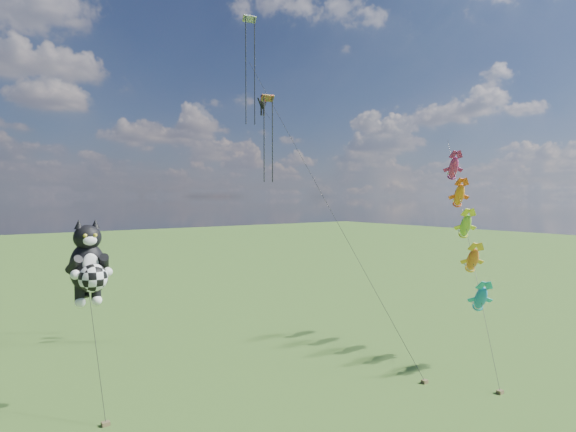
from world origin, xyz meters
TOP-DOWN VIEW (x-y plane):
  - ground at (0.00, 0.00)m, footprint 300.00×300.00m
  - cat_kite_rig at (-2.90, 5.33)m, footprint 2.23×3.98m
  - fish_windsock_rig at (23.69, -0.66)m, footprint 10.89×11.83m
  - parafoil_rig at (12.64, 11.14)m, footprint 3.74×17.27m

SIDE VIEW (x-z plane):
  - ground at x=0.00m, z-range 0.00..0.00m
  - cat_kite_rig at x=-2.90m, z-range 2.83..13.53m
  - fish_windsock_rig at x=23.69m, z-range 1.06..18.29m
  - parafoil_rig at x=12.64m, z-range 6.17..33.86m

